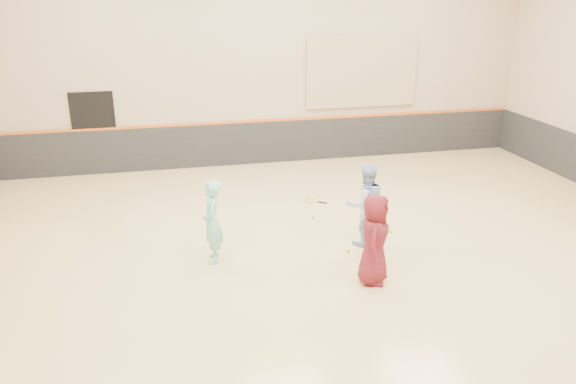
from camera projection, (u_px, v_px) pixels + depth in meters
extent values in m
cube|color=tan|center=(323.00, 259.00, 10.55)|extent=(15.00, 12.00, 0.20)
cube|color=tan|center=(263.00, 55.00, 14.99)|extent=(15.00, 0.02, 6.00)
cube|color=tan|center=(568.00, 244.00, 3.98)|extent=(15.00, 0.02, 6.00)
cube|color=#232326|center=(264.00, 142.00, 15.77)|extent=(14.90, 0.04, 1.20)
cube|color=#D85914|center=(264.00, 121.00, 15.55)|extent=(14.90, 0.03, 0.06)
cube|color=tan|center=(362.00, 71.00, 15.69)|extent=(3.20, 0.08, 2.00)
cube|color=black|center=(95.00, 134.00, 14.67)|extent=(1.10, 0.05, 2.20)
imported|color=#7DD9D6|center=(212.00, 222.00, 10.02)|extent=(0.42, 0.59, 1.53)
imported|color=#97B8EA|center=(365.00, 205.00, 10.68)|extent=(0.81, 0.64, 1.62)
imported|color=maroon|center=(374.00, 239.00, 9.29)|extent=(0.78, 0.91, 1.57)
sphere|color=#BCCF30|center=(348.00, 251.00, 10.58)|extent=(0.07, 0.07, 0.07)
sphere|color=gold|center=(390.00, 231.00, 9.06)|extent=(0.07, 0.07, 0.07)
sphere|color=yellow|center=(313.00, 217.00, 12.13)|extent=(0.07, 0.07, 0.07)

